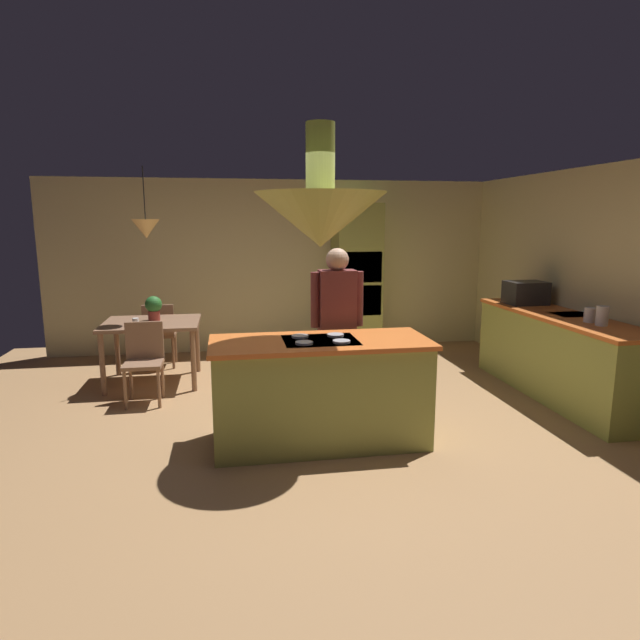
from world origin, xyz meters
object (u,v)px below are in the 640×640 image
at_px(kitchen_island, 320,391).
at_px(dining_table, 152,329).
at_px(chair_facing_island, 144,357).
at_px(chair_by_back_wall, 160,331).
at_px(oven_tower, 356,279).
at_px(canister_flour, 602,316).
at_px(person_at_island, 337,321).
at_px(potted_plant_on_table, 154,307).
at_px(microwave_on_counter, 526,293).
at_px(canister_sugar, 590,315).
at_px(cup_on_table, 136,322).

xyz_separation_m(kitchen_island, dining_table, (-1.70, 2.10, 0.19)).
relative_size(chair_facing_island, chair_by_back_wall, 1.00).
bearing_deg(oven_tower, canister_flour, -60.51).
xyz_separation_m(person_at_island, chair_by_back_wall, (-1.98, 2.12, -0.47)).
bearing_deg(potted_plant_on_table, oven_tower, 21.28).
distance_m(kitchen_island, microwave_on_counter, 3.30).
relative_size(kitchen_island, canister_sugar, 12.85).
bearing_deg(cup_on_table, dining_table, 59.10).
bearing_deg(canister_flour, dining_table, 156.93).
bearing_deg(microwave_on_counter, potted_plant_on_table, 172.39).
xyz_separation_m(oven_tower, microwave_on_counter, (1.74, -1.68, -0.02)).
height_order(kitchen_island, chair_facing_island, kitchen_island).
relative_size(chair_facing_island, potted_plant_on_table, 2.90).
height_order(canister_sugar, microwave_on_counter, microwave_on_counter).
distance_m(canister_flour, canister_sugar, 0.18).
distance_m(cup_on_table, canister_sugar, 4.93).
relative_size(dining_table, canister_sugar, 7.54).
bearing_deg(canister_flour, potted_plant_on_table, 156.13).
bearing_deg(canister_flour, canister_sugar, 90.00).
height_order(oven_tower, microwave_on_counter, oven_tower).
bearing_deg(potted_plant_on_table, kitchen_island, -52.27).
height_order(kitchen_island, oven_tower, oven_tower).
distance_m(oven_tower, canister_sugar, 3.38).
distance_m(person_at_island, canister_flour, 2.61).
xyz_separation_m(dining_table, person_at_island, (1.98, -1.42, 0.31)).
bearing_deg(cup_on_table, person_at_island, -29.14).
distance_m(dining_table, microwave_on_counter, 4.59).
relative_size(chair_by_back_wall, microwave_on_counter, 1.89).
xyz_separation_m(dining_table, cup_on_table, (-0.14, -0.24, 0.14)).
bearing_deg(cup_on_table, kitchen_island, -45.32).
height_order(kitchen_island, dining_table, kitchen_island).
height_order(potted_plant_on_table, canister_flour, canister_flour).
height_order(potted_plant_on_table, microwave_on_counter, microwave_on_counter).
bearing_deg(chair_by_back_wall, kitchen_island, 121.30).
bearing_deg(canister_sugar, person_at_island, 172.62).
height_order(oven_tower, cup_on_table, oven_tower).
bearing_deg(person_at_island, chair_facing_island, 159.88).
distance_m(potted_plant_on_table, cup_on_table, 0.37).
bearing_deg(oven_tower, person_at_island, -107.63).
bearing_deg(dining_table, chair_facing_island, -90.00).
xyz_separation_m(oven_tower, chair_by_back_wall, (-2.80, -0.45, -0.59)).
distance_m(chair_facing_island, chair_by_back_wall, 1.39).
height_order(kitchen_island, person_at_island, person_at_island).
bearing_deg(microwave_on_counter, oven_tower, 135.96).
height_order(dining_table, chair_by_back_wall, chair_by_back_wall).
bearing_deg(oven_tower, potted_plant_on_table, -158.72).
height_order(oven_tower, dining_table, oven_tower).
distance_m(person_at_island, chair_facing_island, 2.17).
distance_m(chair_by_back_wall, canister_flour, 5.27).
bearing_deg(kitchen_island, canister_flour, 3.35).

